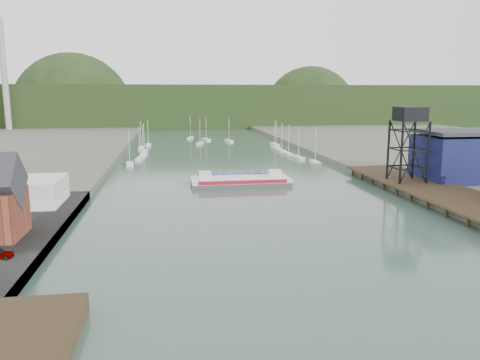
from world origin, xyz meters
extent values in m
plane|color=#2F4941|center=(0.00, 0.00, 0.00)|extent=(600.00, 600.00, 0.00)
cube|color=black|center=(-29.00, 0.00, 0.90)|extent=(10.00, 18.00, 1.80)
cube|color=black|center=(37.00, 45.00, 1.90)|extent=(14.00, 70.00, 0.50)
cylinder|color=black|center=(31.00, 45.00, 0.80)|extent=(0.60, 0.60, 2.20)
cylinder|color=black|center=(43.00, 45.00, 0.80)|extent=(0.60, 0.60, 2.20)
cube|color=silver|center=(-44.00, 50.00, 3.85)|extent=(18.00, 12.00, 4.50)
cylinder|color=black|center=(32.00, 55.00, 8.65)|extent=(0.50, 0.50, 13.00)
cylinder|color=black|center=(38.00, 55.00, 8.65)|extent=(0.50, 0.50, 13.00)
cylinder|color=black|center=(32.00, 61.00, 8.65)|extent=(0.50, 0.50, 13.00)
cylinder|color=black|center=(38.00, 61.00, 8.65)|extent=(0.50, 0.50, 13.00)
cube|color=black|center=(35.00, 58.00, 16.65)|extent=(5.50, 5.50, 3.00)
cube|color=#0C1337|center=(50.00, 60.00, 6.60)|extent=(20.00, 14.00, 10.00)
cube|color=#2D2D33|center=(50.00, 60.00, 12.50)|extent=(20.50, 14.50, 0.80)
cube|color=silver|center=(-27.54, 103.89, 0.35)|extent=(2.67, 7.65, 0.90)
cube|color=silver|center=(-25.28, 115.30, 0.35)|extent=(2.81, 7.67, 0.90)
cube|color=silver|center=(-24.71, 124.17, 0.35)|extent=(2.35, 7.59, 0.90)
cube|color=silver|center=(-24.81, 134.09, 0.35)|extent=(2.01, 7.50, 0.90)
cube|color=silver|center=(-26.64, 146.33, 0.35)|extent=(2.00, 7.50, 0.90)
cube|color=silver|center=(-24.32, 156.17, 0.35)|extent=(2.16, 7.54, 0.90)
cube|color=silver|center=(27.56, 99.03, 0.35)|extent=(2.53, 7.62, 0.90)
cube|color=silver|center=(25.46, 110.51, 0.35)|extent=(2.76, 7.67, 0.90)
cube|color=silver|center=(24.46, 119.29, 0.35)|extent=(2.22, 7.56, 0.90)
cube|color=silver|center=(24.27, 128.28, 0.35)|extent=(2.18, 7.54, 0.90)
cube|color=silver|center=(24.67, 139.38, 0.35)|extent=(2.46, 7.61, 0.90)
cube|color=silver|center=(26.78, 150.99, 0.35)|extent=(2.48, 7.61, 0.90)
cube|color=silver|center=(-3.16, 160.00, 0.35)|extent=(3.78, 7.76, 0.90)
cube|color=silver|center=(10.04, 168.00, 0.35)|extent=(3.31, 7.74, 0.90)
cube|color=silver|center=(0.66, 176.00, 0.35)|extent=(3.76, 7.76, 0.90)
cube|color=silver|center=(-6.11, 184.00, 0.35)|extent=(3.40, 7.74, 0.90)
cylinder|color=#989893|center=(-102.00, 235.00, 30.00)|extent=(3.20, 3.20, 60.00)
cube|color=black|center=(0.00, 300.00, 12.00)|extent=(500.00, 120.00, 28.00)
sphere|color=black|center=(-80.00, 300.00, 8.00)|extent=(80.00, 80.00, 80.00)
sphere|color=black|center=(90.00, 310.00, 6.00)|extent=(70.00, 70.00, 70.00)
cube|color=#454648|center=(0.26, 69.99, 0.45)|extent=(22.75, 9.14, 0.91)
cube|color=silver|center=(0.26, 69.99, 1.27)|extent=(22.75, 9.14, 0.73)
cube|color=#A71325|center=(0.27, 65.40, 1.45)|extent=(20.01, 0.18, 0.82)
cube|color=navy|center=(0.25, 74.58, 1.45)|extent=(20.01, 0.18, 0.82)
cube|color=silver|center=(-7.92, 69.97, 2.36)|extent=(2.73, 2.73, 1.82)
cube|color=silver|center=(8.45, 70.01, 2.36)|extent=(2.73, 2.73, 1.82)
camera|label=1|loc=(-15.72, -35.65, 20.96)|focal=35.00mm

